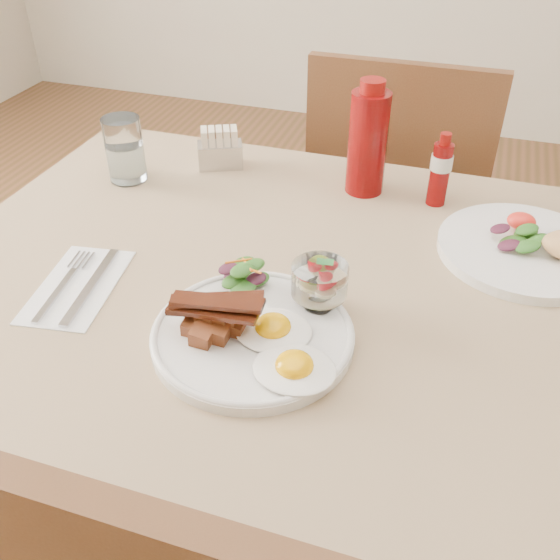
# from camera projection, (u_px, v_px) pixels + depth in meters

# --- Properties ---
(table) EXTENTS (1.33, 0.88, 0.75)m
(table) POSITION_uv_depth(u_px,v_px,m) (337.00, 326.00, 1.02)
(table) COLOR brown
(table) RESTS_ON ground
(chair_far) EXTENTS (0.42, 0.42, 0.93)m
(chair_far) POSITION_uv_depth(u_px,v_px,m) (395.00, 208.00, 1.61)
(chair_far) COLOR brown
(chair_far) RESTS_ON ground
(main_plate) EXTENTS (0.28, 0.28, 0.02)m
(main_plate) POSITION_uv_depth(u_px,v_px,m) (253.00, 336.00, 0.86)
(main_plate) COLOR white
(main_plate) RESTS_ON table
(fried_eggs) EXTENTS (0.18, 0.18, 0.03)m
(fried_eggs) POSITION_uv_depth(u_px,v_px,m) (283.00, 347.00, 0.82)
(fried_eggs) COLOR white
(fried_eggs) RESTS_ON main_plate
(bacon_potato_pile) EXTENTS (0.14, 0.08, 0.06)m
(bacon_potato_pile) POSITION_uv_depth(u_px,v_px,m) (214.00, 317.00, 0.83)
(bacon_potato_pile) COLOR brown
(bacon_potato_pile) RESTS_ON main_plate
(side_salad) EXTENTS (0.08, 0.07, 0.04)m
(side_salad) POSITION_uv_depth(u_px,v_px,m) (245.00, 276.00, 0.92)
(side_salad) COLOR #234C14
(side_salad) RESTS_ON main_plate
(fruit_cup) EXTENTS (0.08, 0.08, 0.08)m
(fruit_cup) POSITION_uv_depth(u_px,v_px,m) (320.00, 280.00, 0.87)
(fruit_cup) COLOR white
(fruit_cup) RESTS_ON main_plate
(second_plate) EXTENTS (0.30, 0.28, 0.07)m
(second_plate) POSITION_uv_depth(u_px,v_px,m) (539.00, 248.00, 1.01)
(second_plate) COLOR white
(second_plate) RESTS_ON table
(ketchup_bottle) EXTENTS (0.10, 0.10, 0.22)m
(ketchup_bottle) POSITION_uv_depth(u_px,v_px,m) (368.00, 141.00, 1.15)
(ketchup_bottle) COLOR #610506
(ketchup_bottle) RESTS_ON table
(hot_sauce_bottle) EXTENTS (0.05, 0.05, 0.14)m
(hot_sauce_bottle) POSITION_uv_depth(u_px,v_px,m) (440.00, 171.00, 1.13)
(hot_sauce_bottle) COLOR #610506
(hot_sauce_bottle) RESTS_ON table
(sugar_caddy) EXTENTS (0.10, 0.08, 0.08)m
(sugar_caddy) POSITION_uv_depth(u_px,v_px,m) (220.00, 150.00, 1.27)
(sugar_caddy) COLOR silver
(sugar_caddy) RESTS_ON table
(water_glass) EXTENTS (0.07, 0.07, 0.13)m
(water_glass) POSITION_uv_depth(u_px,v_px,m) (125.00, 153.00, 1.22)
(water_glass) COLOR white
(water_glass) RESTS_ON table
(napkin_cutlery) EXTENTS (0.14, 0.22, 0.01)m
(napkin_cutlery) POSITION_uv_depth(u_px,v_px,m) (78.00, 286.00, 0.96)
(napkin_cutlery) COLOR white
(napkin_cutlery) RESTS_ON table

